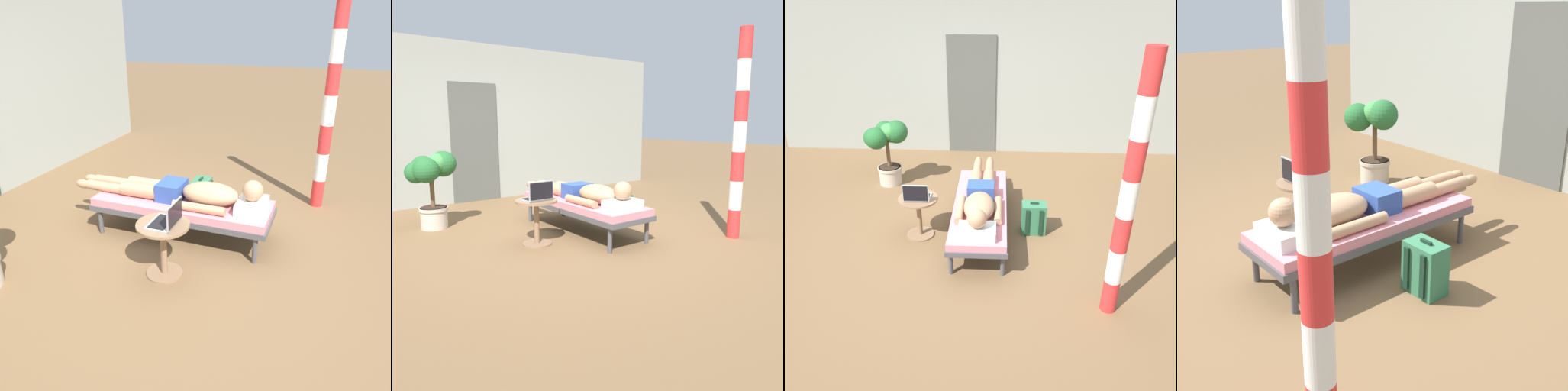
# 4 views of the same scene
# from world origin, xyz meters

# --- Properties ---
(ground_plane) EXTENTS (40.00, 40.00, 0.00)m
(ground_plane) POSITION_xyz_m (0.00, 0.00, 0.00)
(ground_plane) COLOR brown
(lounge_chair) EXTENTS (0.66, 1.92, 0.42)m
(lounge_chair) POSITION_xyz_m (0.25, 0.09, 0.35)
(lounge_chair) COLOR #4C4C51
(lounge_chair) RESTS_ON ground
(person_reclining) EXTENTS (0.53, 2.17, 0.32)m
(person_reclining) POSITION_xyz_m (0.25, 0.02, 0.52)
(person_reclining) COLOR white
(person_reclining) RESTS_ON lounge_chair
(side_table) EXTENTS (0.48, 0.48, 0.52)m
(side_table) POSITION_xyz_m (-0.50, -0.03, 0.36)
(side_table) COLOR #8C6B4C
(side_table) RESTS_ON ground
(laptop) EXTENTS (0.31, 0.24, 0.23)m
(laptop) POSITION_xyz_m (-0.50, -0.08, 0.58)
(laptop) COLOR #A5A8AD
(laptop) RESTS_ON side_table
(backpack) EXTENTS (0.30, 0.26, 0.42)m
(backpack) POSITION_xyz_m (0.91, 0.11, 0.20)
(backpack) COLOR #33724C
(backpack) RESTS_ON ground
(porch_post) EXTENTS (0.15, 0.15, 2.44)m
(porch_post) POSITION_xyz_m (1.55, -1.24, 1.22)
(porch_post) COLOR red
(porch_post) RESTS_ON ground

